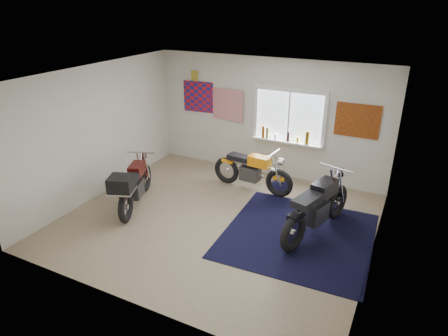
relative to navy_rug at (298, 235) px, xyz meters
The scene contains 10 objects.
ground 1.52m from the navy_rug, behind, with size 5.50×5.50×0.00m, color #9E896B.
room_shell 2.23m from the navy_rug, behind, with size 5.50×5.50×5.50m.
navy_rug is the anchor object (origin of this frame).
window_assembly 2.86m from the navy_rug, 113.79° to the left, with size 1.66×0.17×1.26m.
oil_bottles 2.67m from the navy_rug, 114.85° to the left, with size 1.11×0.09×0.30m.
flag_display 4.65m from the navy_rug, 145.88° to the left, with size 1.60×0.10×1.17m.
triumph_poster 2.82m from the navy_rug, 79.34° to the left, with size 0.90×0.03×0.70m, color #A54C14.
yellow_triumph 2.03m from the navy_rug, 137.67° to the left, with size 1.90×0.57×0.96m.
black_chrome_bike 0.58m from the navy_rug, 45.90° to the left, with size 0.83×2.11×1.11m.
maroon_tourer 3.29m from the navy_rug, behind, with size 0.98×1.86×0.97m.
Camera 1 is at (3.04, -5.80, 3.90)m, focal length 32.00 mm.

